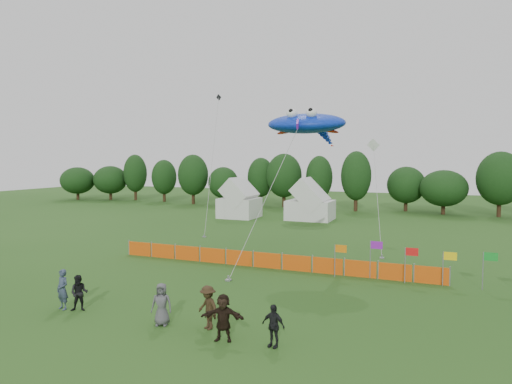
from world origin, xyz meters
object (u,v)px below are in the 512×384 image
at_px(barrier_fence, 267,260).
at_px(stingray_kite, 308,124).
at_px(spectator_b, 79,293).
at_px(spectator_d, 273,326).
at_px(spectator_f, 223,318).
at_px(tent_left, 239,201).
at_px(spectator_c, 208,307).
at_px(spectator_e, 162,304).
at_px(tent_right, 310,204).
at_px(spectator_a, 63,289).

xyz_separation_m(barrier_fence, stingray_kite, (2.07, 2.24, 8.88)).
bearing_deg(spectator_b, stingray_kite, 34.18).
relative_size(spectator_d, spectator_f, 0.89).
height_order(tent_left, spectator_f, tent_left).
bearing_deg(stingray_kite, spectator_c, -92.35).
bearing_deg(stingray_kite, spectator_e, -100.87).
height_order(barrier_fence, stingray_kite, stingray_kite).
height_order(tent_right, stingray_kite, stingray_kite).
relative_size(spectator_b, spectator_e, 0.93).
relative_size(spectator_b, stingray_kite, 0.13).
relative_size(spectator_d, spectator_e, 0.90).
bearing_deg(spectator_e, spectator_b, 160.49).
distance_m(spectator_d, spectator_e, 5.20).
distance_m(spectator_a, spectator_e, 5.49).
xyz_separation_m(tent_right, stingray_kite, (5.84, -21.65, 7.51)).
relative_size(tent_left, spectator_e, 2.42).
distance_m(spectator_e, spectator_f, 3.23).
bearing_deg(spectator_c, spectator_d, 16.16).
distance_m(tent_right, spectator_f, 36.23).
height_order(spectator_d, spectator_f, spectator_f).
relative_size(barrier_fence, spectator_a, 11.50).
bearing_deg(spectator_a, spectator_c, 15.63).
bearing_deg(barrier_fence, tent_right, 98.95).
bearing_deg(spectator_b, tent_left, 74.29).
bearing_deg(spectator_d, stingray_kite, 111.32).
bearing_deg(spectator_f, spectator_c, 130.60).
height_order(tent_left, spectator_c, tent_left).
relative_size(tent_right, spectator_e, 2.89).
relative_size(barrier_fence, stingray_kite, 1.73).
bearing_deg(spectator_f, barrier_fence, 90.59).
bearing_deg(spectator_b, spectator_a, 159.86).
height_order(spectator_b, spectator_f, spectator_f).
height_order(tent_right, spectator_d, tent_right).
xyz_separation_m(tent_right, spectator_a, (-2.24, -35.16, -0.92)).
bearing_deg(spectator_f, spectator_b, 163.40).
xyz_separation_m(spectator_a, stingray_kite, (8.08, 13.51, 8.43)).
relative_size(spectator_a, spectator_c, 1.04).
bearing_deg(tent_right, spectator_b, -92.19).
xyz_separation_m(barrier_fence, spectator_a, (-6.00, -11.27, 0.45)).
bearing_deg(spectator_e, spectator_d, -22.08).
height_order(spectator_a, stingray_kite, stingray_kite).
height_order(barrier_fence, spectator_f, spectator_f).
distance_m(tent_left, spectator_d, 38.11).
xyz_separation_m(spectator_c, stingray_kite, (0.54, 13.12, 8.46)).
relative_size(spectator_e, spectator_f, 0.98).
relative_size(tent_right, stingray_kite, 0.41).
distance_m(spectator_b, spectator_c, 6.65).
height_order(barrier_fence, spectator_d, spectator_d).
xyz_separation_m(barrier_fence, spectator_d, (4.68, -11.54, 0.32)).
bearing_deg(spectator_d, spectator_f, -163.60).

